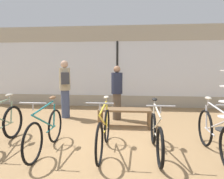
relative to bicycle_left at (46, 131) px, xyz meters
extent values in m
plane|color=#99754C|center=(1.06, 0.36, -0.40)|extent=(24.00, 24.00, 0.00)
cube|color=#B2A893|center=(1.06, 4.42, -0.17)|extent=(12.00, 0.08, 0.45)
cube|color=white|center=(1.06, 4.42, 1.13)|extent=(12.00, 0.04, 2.15)
cube|color=#B2A893|center=(1.06, 4.42, 2.50)|extent=(12.00, 0.08, 0.60)
cube|color=black|center=(1.06, 4.39, 1.13)|extent=(0.08, 0.02, 2.15)
torus|color=black|center=(-1.04, 0.61, -0.03)|extent=(0.06, 0.74, 0.74)
cylinder|color=gray|center=(-1.04, 0.57, 0.21)|extent=(0.03, 0.11, 0.49)
cylinder|color=gray|center=(-1.04, 0.38, -0.03)|extent=(0.03, 0.45, 0.03)
cylinder|color=#B2B2B7|center=(-1.04, 0.53, 0.52)|extent=(0.02, 0.02, 0.14)
ellipsoid|color=#B2A893|center=(-1.04, 0.53, 0.60)|extent=(0.11, 0.22, 0.06)
torus|color=black|center=(0.00, 0.47, -0.04)|extent=(0.04, 0.71, 0.71)
torus|color=black|center=(0.00, -0.51, -0.04)|extent=(0.04, 0.71, 0.71)
cylinder|color=#1E7A7F|center=(0.00, -0.06, 0.20)|extent=(0.03, 0.92, 0.51)
cylinder|color=#1E7A7F|center=(0.00, 0.43, 0.20)|extent=(0.03, 0.11, 0.49)
cylinder|color=#1E7A7F|center=(0.00, -0.03, 0.47)|extent=(0.03, 0.84, 0.10)
cylinder|color=#1E7A7F|center=(0.00, 0.25, -0.04)|extent=(0.03, 0.44, 0.03)
cylinder|color=#B2B2B7|center=(0.00, 0.39, 0.51)|extent=(0.02, 0.02, 0.14)
ellipsoid|color=brown|center=(0.00, 0.39, 0.59)|extent=(0.11, 0.22, 0.06)
cylinder|color=#B2B2B7|center=(0.00, -0.45, 0.57)|extent=(0.02, 0.02, 0.12)
cylinder|color=#ADADB2|center=(0.00, -0.45, 0.63)|extent=(0.46, 0.02, 0.02)
torus|color=black|center=(1.11, 0.59, -0.04)|extent=(0.04, 0.72, 0.72)
torus|color=black|center=(1.11, -0.43, -0.04)|extent=(0.04, 0.72, 0.72)
cylinder|color=gold|center=(1.11, 0.04, 0.20)|extent=(0.03, 0.96, 0.51)
cylinder|color=gold|center=(1.11, 0.55, 0.20)|extent=(0.03, 0.11, 0.49)
cylinder|color=gold|center=(1.11, 0.07, 0.48)|extent=(0.03, 0.88, 0.10)
cylinder|color=gold|center=(1.11, 0.36, -0.04)|extent=(0.03, 0.46, 0.03)
cylinder|color=#B2B2B7|center=(1.11, 0.51, 0.51)|extent=(0.02, 0.02, 0.14)
ellipsoid|color=#B2A893|center=(1.11, 0.51, 0.59)|extent=(0.11, 0.22, 0.06)
cylinder|color=#B2B2B7|center=(1.11, -0.37, 0.57)|extent=(0.02, 0.02, 0.12)
cylinder|color=#ADADB2|center=(1.11, -0.37, 0.63)|extent=(0.46, 0.02, 0.02)
torus|color=black|center=(2.10, 0.59, -0.07)|extent=(0.05, 0.66, 0.66)
torus|color=black|center=(2.10, -0.42, -0.07)|extent=(0.05, 0.66, 0.66)
cylinder|color=beige|center=(2.10, 0.04, 0.17)|extent=(0.03, 0.95, 0.51)
cylinder|color=beige|center=(2.10, 0.55, 0.17)|extent=(0.03, 0.11, 0.49)
cylinder|color=beige|center=(2.10, 0.07, 0.45)|extent=(0.03, 0.88, 0.10)
cylinder|color=beige|center=(2.10, 0.36, -0.07)|extent=(0.03, 0.46, 0.03)
cylinder|color=#B2B2B7|center=(2.10, 0.51, 0.48)|extent=(0.02, 0.02, 0.14)
ellipsoid|color=black|center=(2.10, 0.51, 0.56)|extent=(0.11, 0.22, 0.06)
cylinder|color=#B2B2B7|center=(2.10, -0.36, 0.54)|extent=(0.02, 0.02, 0.12)
cylinder|color=#ADADB2|center=(2.10, -0.36, 0.60)|extent=(0.46, 0.02, 0.02)
torus|color=black|center=(3.15, 0.58, -0.02)|extent=(0.05, 0.75, 0.75)
cylinder|color=#BCBCC1|center=(3.15, 0.01, 0.22)|extent=(0.03, 1.00, 0.51)
cylinder|color=#BCBCC1|center=(3.15, 0.54, 0.22)|extent=(0.03, 0.11, 0.49)
cylinder|color=#BCBCC1|center=(3.15, 0.04, 0.49)|extent=(0.03, 0.93, 0.10)
cylinder|color=#BCBCC1|center=(3.15, 0.34, -0.02)|extent=(0.03, 0.48, 0.03)
cylinder|color=#B2B2B7|center=(3.15, 0.50, 0.53)|extent=(0.02, 0.02, 0.14)
ellipsoid|color=#B2A893|center=(3.15, 0.50, 0.61)|extent=(0.11, 0.22, 0.06)
cube|color=brown|center=(1.45, 1.72, 0.07)|extent=(1.40, 0.44, 0.05)
cube|color=brown|center=(0.79, 1.54, -0.18)|extent=(0.08, 0.08, 0.44)
cube|color=brown|center=(2.11, 1.54, -0.18)|extent=(0.08, 0.08, 0.44)
cube|color=brown|center=(0.79, 1.90, -0.18)|extent=(0.08, 0.08, 0.44)
cube|color=brown|center=(2.11, 1.90, -0.18)|extent=(0.08, 0.08, 0.44)
cylinder|color=brown|center=(1.19, 2.44, 0.00)|extent=(0.31, 0.31, 0.80)
cylinder|color=#23283D|center=(1.19, 2.44, 0.72)|extent=(0.41, 0.41, 0.63)
sphere|color=#9E7051|center=(1.19, 2.44, 1.14)|extent=(0.21, 0.21, 0.21)
cylinder|color=#424C6B|center=(-0.45, 2.51, 0.04)|extent=(0.34, 0.34, 0.88)
cylinder|color=tan|center=(-0.45, 2.51, 0.83)|extent=(0.44, 0.44, 0.70)
sphere|color=tan|center=(-0.45, 2.51, 1.29)|extent=(0.23, 0.23, 0.23)
cube|color=#38383D|center=(-0.36, 2.28, 0.87)|extent=(0.27, 0.22, 0.36)
camera|label=1|loc=(1.62, -3.56, 1.24)|focal=32.00mm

